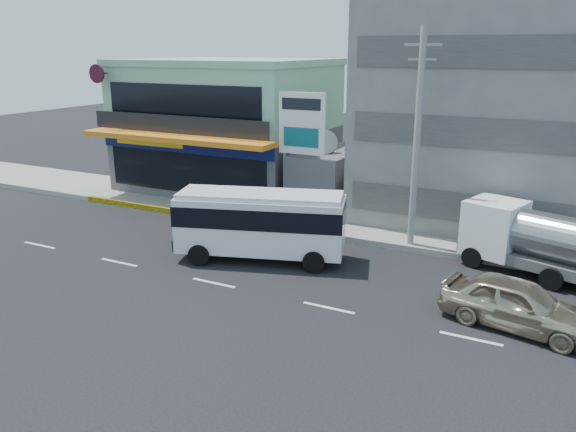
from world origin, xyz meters
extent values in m
plane|color=black|center=(0.00, 0.00, 0.00)|extent=(120.00, 120.00, 0.00)
cube|color=gray|center=(5.00, 9.50, 0.15)|extent=(70.00, 5.00, 0.30)
cube|color=#45464A|center=(-8.00, 14.00, 2.00)|extent=(12.00, 10.00, 4.00)
cube|color=#87BFA0|center=(-8.00, 14.00, 6.00)|extent=(12.00, 10.00, 4.00)
cube|color=orange|center=(-8.00, 8.20, 4.15)|extent=(12.40, 1.80, 0.30)
cube|color=#0B134F|center=(-8.00, 8.95, 3.60)|extent=(12.00, 0.12, 0.80)
cube|color=black|center=(-8.00, 8.98, 2.10)|extent=(11.00, 0.06, 2.60)
cube|color=gray|center=(10.00, 15.00, 7.00)|extent=(16.00, 12.00, 14.00)
cube|color=#45464A|center=(0.00, 12.00, 1.75)|extent=(3.00, 6.00, 3.50)
cylinder|color=slate|center=(0.00, 11.00, 3.58)|extent=(1.50, 1.50, 0.15)
cylinder|color=gray|center=(-1.50, 9.20, 3.25)|extent=(0.16, 0.16, 6.50)
cylinder|color=gray|center=(0.50, 9.20, 3.25)|extent=(0.16, 0.16, 6.50)
cube|color=white|center=(-0.50, 9.20, 5.30)|extent=(2.60, 0.18, 3.20)
cylinder|color=#999993|center=(6.00, 7.40, 5.00)|extent=(0.30, 0.30, 10.00)
cube|color=#999993|center=(6.00, 7.40, 9.20)|extent=(1.60, 0.12, 0.12)
cube|color=#999993|center=(6.00, 7.40, 8.60)|extent=(1.20, 0.10, 0.10)
cube|color=silver|center=(0.39, 3.17, 1.67)|extent=(7.64, 4.35, 2.39)
cube|color=black|center=(0.39, 3.17, 2.13)|extent=(7.70, 4.42, 0.88)
cube|color=silver|center=(0.39, 3.17, 2.97)|extent=(7.38, 4.09, 0.21)
cylinder|color=black|center=(-1.65, 1.34, 0.47)|extent=(0.98, 0.56, 0.94)
cylinder|color=black|center=(-2.33, 3.52, 0.47)|extent=(0.98, 0.56, 0.94)
cylinder|color=black|center=(3.12, 2.82, 0.47)|extent=(0.98, 0.56, 0.94)
cylinder|color=black|center=(2.44, 5.01, 0.47)|extent=(0.98, 0.56, 0.94)
imported|color=#BBAB8F|center=(11.20, 1.50, 0.86)|extent=(5.35, 2.98, 1.72)
cube|color=white|center=(9.62, 7.29, 1.66)|extent=(2.72, 2.72, 2.33)
cube|color=#595956|center=(12.00, 6.50, 0.72)|extent=(7.42, 4.13, 0.45)
cylinder|color=black|center=(8.95, 6.43, 0.45)|extent=(0.94, 0.54, 0.90)
cylinder|color=black|center=(9.60, 8.38, 0.45)|extent=(0.94, 0.54, 0.90)
cylinder|color=black|center=(12.10, 5.38, 0.45)|extent=(0.94, 0.54, 0.90)
cylinder|color=black|center=(12.75, 7.34, 0.45)|extent=(0.94, 0.54, 0.90)
imported|color=#56130C|center=(-4.81, 4.20, 0.44)|extent=(1.77, 1.21, 0.88)
imported|color=#66594C|center=(-4.81, 4.20, 1.35)|extent=(0.59, 0.69, 1.62)
camera|label=1|loc=(12.04, -17.23, 9.06)|focal=35.00mm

